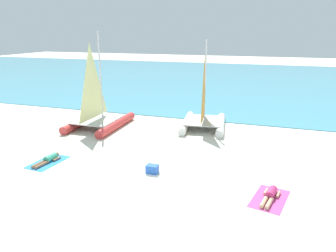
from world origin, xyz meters
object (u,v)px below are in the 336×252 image
object	(u,v)px
sunbather_right	(270,195)
sailboat_white	(203,115)
sailboat_red	(98,114)
towel_left	(48,162)
towel_right	(270,199)
cooler_box	(152,169)
sunbather_left	(49,159)

from	to	relation	value
sunbather_right	sailboat_white	bearing A→B (deg)	130.29
sailboat_white	sunbather_right	xyz separation A→B (m)	(4.16, -7.78, -0.66)
sailboat_red	towel_left	bearing A→B (deg)	-84.55
towel_right	sunbather_right	xyz separation A→B (m)	(0.01, 0.07, 0.13)
cooler_box	towel_left	bearing A→B (deg)	-174.76
sailboat_red	towel_left	world-z (taller)	sailboat_red
cooler_box	sunbather_right	bearing A→B (deg)	-7.54
towel_left	sailboat_red	bearing A→B (deg)	96.18
sailboat_red	cooler_box	size ratio (longest dim) A/B	11.62
towel_left	cooler_box	distance (m)	5.01
sailboat_red	sunbather_right	xyz separation A→B (m)	(10.40, -5.82, -0.73)
towel_left	towel_right	bearing A→B (deg)	-1.43
sunbather_left	sunbather_right	distance (m)	9.79
sunbather_left	cooler_box	xyz separation A→B (m)	(4.98, 0.39, 0.05)
towel_right	sunbather_right	world-z (taller)	sunbather_right
towel_left	towel_right	size ratio (longest dim) A/B	1.00
towel_left	sunbather_right	xyz separation A→B (m)	(9.79, -0.18, 0.13)
sunbather_left	sunbather_right	size ratio (longest dim) A/B	1.00
sailboat_red	sailboat_white	world-z (taller)	sailboat_red
sunbather_left	towel_left	bearing A→B (deg)	-90.00
towel_left	sunbather_left	bearing A→B (deg)	85.45
towel_left	sunbather_right	bearing A→B (deg)	-1.05
sunbather_right	sunbather_left	bearing A→B (deg)	-169.31
sailboat_red	towel_right	distance (m)	11.97
sunbather_left	towel_right	bearing A→B (deg)	2.72
sunbather_right	cooler_box	world-z (taller)	cooler_box
sailboat_white	sunbather_right	world-z (taller)	sailboat_white
sailboat_white	sunbather_left	xyz separation A→B (m)	(-5.62, -7.53, -0.66)
sailboat_red	sailboat_white	xyz separation A→B (m)	(6.24, 1.95, -0.07)
sunbather_right	towel_left	bearing A→B (deg)	-168.92
sailboat_red	cooler_box	world-z (taller)	sailboat_red
sailboat_white	cooler_box	world-z (taller)	sailboat_white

